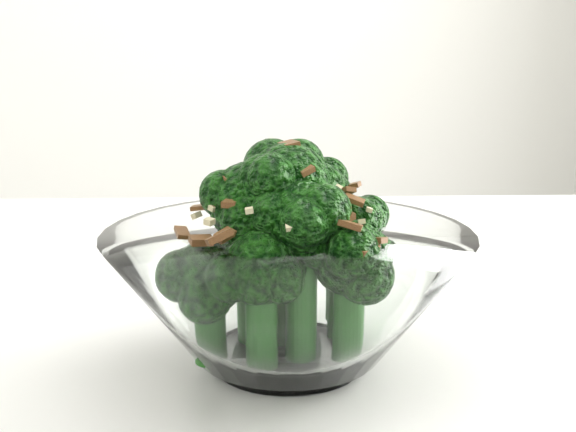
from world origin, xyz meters
name	(u,v)px	position (x,y,z in m)	size (l,w,h in m)	color
table	(190,391)	(-0.01, -0.10, 0.68)	(1.37, 1.09, 0.75)	white
broccoli_dish	(289,281)	(0.03, -0.22, 0.80)	(0.22, 0.22, 0.14)	white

